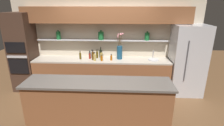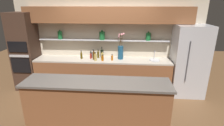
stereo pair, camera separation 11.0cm
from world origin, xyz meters
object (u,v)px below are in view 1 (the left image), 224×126
at_px(refrigerator, 187,60).
at_px(bottle_oil_7, 80,56).
at_px(bottle_wine_8, 101,54).
at_px(bottle_sauce_3, 90,55).
at_px(bottle_sauce_5, 90,56).
at_px(bottle_sauce_10, 111,58).
at_px(bottle_sauce_9, 102,58).
at_px(bottle_spirit_4, 92,55).
at_px(bottle_spirit_1, 95,57).
at_px(oven_tower, 23,53).
at_px(flower_vase, 120,51).
at_px(sink_fixture, 153,59).
at_px(bottle_spirit_2, 101,56).
at_px(bottle_spirit_0, 93,56).

xyz_separation_m(refrigerator, bottle_oil_7, (-2.87, 0.03, 0.08)).
distance_m(bottle_oil_7, bottle_wine_8, 0.58).
xyz_separation_m(bottle_sauce_3, bottle_sauce_5, (0.02, -0.13, -0.00)).
bearing_deg(bottle_oil_7, bottle_sauce_10, -4.67).
distance_m(refrigerator, bottle_sauce_9, 2.27).
bearing_deg(refrigerator, bottle_spirit_4, 176.93).
distance_m(bottle_spirit_1, bottle_sauce_9, 0.19).
relative_size(oven_tower, bottle_sauce_3, 11.57).
bearing_deg(refrigerator, flower_vase, 176.67).
height_order(refrigerator, bottle_spirit_4, refrigerator).
distance_m(flower_vase, bottle_sauce_3, 0.86).
bearing_deg(sink_fixture, bottle_sauce_5, 179.14).
bearing_deg(bottle_spirit_1, refrigerator, 2.42).
bearing_deg(bottle_spirit_1, bottle_wine_8, 68.17).
relative_size(refrigerator, bottle_spirit_2, 7.69).
xyz_separation_m(bottle_spirit_0, bottle_spirit_1, (0.06, -0.09, -0.02)).
bearing_deg(bottle_wine_8, bottle_sauce_9, -79.59).
height_order(bottle_sauce_3, bottle_oil_7, bottle_oil_7).
distance_m(sink_fixture, bottle_sauce_9, 1.40).
bearing_deg(flower_vase, bottle_spirit_4, 177.52).
height_order(bottle_spirit_1, bottle_wine_8, bottle_wine_8).
relative_size(oven_tower, bottle_spirit_4, 8.96).
height_order(bottle_sauce_9, bottle_sauce_10, same).
distance_m(refrigerator, bottle_spirit_1, 2.46).
relative_size(bottle_spirit_2, bottle_sauce_10, 1.44).
relative_size(bottle_spirit_1, bottle_sauce_5, 1.30).
bearing_deg(bottle_sauce_5, bottle_sauce_9, -27.62).
bearing_deg(bottle_spirit_4, bottle_sauce_9, -39.72).
height_order(bottle_oil_7, bottle_wine_8, bottle_wine_8).
bearing_deg(bottle_sauce_5, sink_fixture, -0.86).
bearing_deg(flower_vase, sink_fixture, -3.45).
xyz_separation_m(bottle_spirit_0, bottle_sauce_10, (0.50, -0.03, -0.04)).
relative_size(flower_vase, bottle_sauce_3, 3.84).
distance_m(bottle_wine_8, bottle_sauce_9, 0.34).
relative_size(oven_tower, bottle_spirit_0, 8.05).
height_order(bottle_spirit_2, bottle_oil_7, bottle_spirit_2).
xyz_separation_m(flower_vase, bottle_wine_8, (-0.53, 0.12, -0.11)).
height_order(bottle_spirit_4, bottle_sauce_10, bottle_spirit_4).
xyz_separation_m(flower_vase, bottle_spirit_4, (-0.77, 0.03, -0.12)).
distance_m(bottle_sauce_5, bottle_sauce_9, 0.40).
bearing_deg(bottle_sauce_9, bottle_spirit_2, 100.86).
distance_m(bottle_spirit_2, bottle_sauce_10, 0.27).
height_order(oven_tower, bottle_spirit_0, oven_tower).
height_order(refrigerator, bottle_spirit_2, refrigerator).
xyz_separation_m(refrigerator, bottle_sauce_10, (-2.02, -0.04, 0.05)).
height_order(flower_vase, bottle_sauce_3, flower_vase).
height_order(bottle_spirit_0, bottle_spirit_2, bottle_spirit_0).
bearing_deg(bottle_wine_8, oven_tower, -175.12).
distance_m(bottle_spirit_0, bottle_sauce_9, 0.27).
distance_m(oven_tower, bottle_spirit_0, 1.96).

